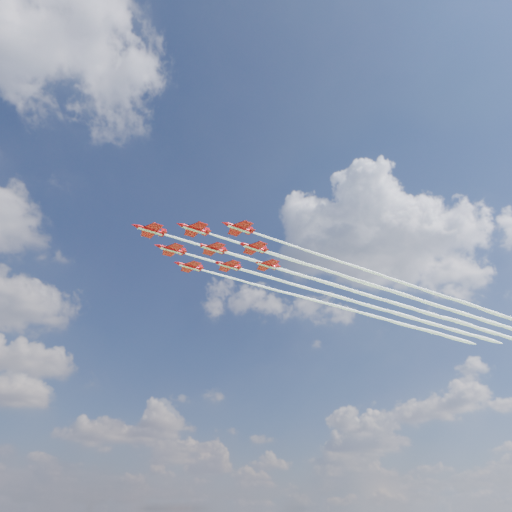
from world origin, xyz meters
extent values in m
cylinder|color=red|center=(-15.68, 1.44, 79.31)|extent=(6.83, 1.12, 0.94)
cone|color=red|center=(-19.93, 1.55, 79.31)|extent=(1.73, 0.98, 0.94)
cone|color=red|center=(-11.68, 1.33, 79.31)|extent=(1.30, 0.88, 0.85)
ellipsoid|color=black|center=(-17.38, 1.48, 79.69)|extent=(1.79, 0.82, 0.61)
cube|color=red|center=(-15.25, 1.42, 79.26)|extent=(2.93, 7.90, 0.12)
cube|color=red|center=(-12.27, 1.35, 79.31)|extent=(1.27, 3.09, 0.10)
cube|color=red|center=(-12.10, 1.34, 80.07)|extent=(1.36, 0.16, 1.53)
cube|color=silver|center=(-15.68, 1.44, 78.88)|extent=(6.40, 0.93, 0.10)
cylinder|color=red|center=(-6.94, -5.46, 79.31)|extent=(6.83, 1.12, 0.94)
cone|color=red|center=(-11.19, -5.35, 79.31)|extent=(1.73, 0.98, 0.94)
cone|color=red|center=(-2.94, -5.57, 79.31)|extent=(1.30, 0.88, 0.85)
ellipsoid|color=black|center=(-8.64, -5.42, 79.69)|extent=(1.79, 0.82, 0.61)
cube|color=red|center=(-6.51, -5.47, 79.26)|extent=(2.93, 7.90, 0.12)
cube|color=red|center=(-3.54, -5.55, 79.31)|extent=(1.27, 3.09, 0.10)
cube|color=red|center=(-3.37, -5.55, 80.07)|extent=(1.36, 0.16, 1.53)
cube|color=silver|center=(-6.94, -5.46, 78.88)|extent=(6.40, 0.93, 0.10)
cylinder|color=red|center=(-6.58, 7.86, 79.31)|extent=(6.83, 1.12, 0.94)
cone|color=red|center=(-10.84, 7.97, 79.31)|extent=(1.73, 0.98, 0.94)
cone|color=red|center=(-2.59, 7.75, 79.31)|extent=(1.30, 0.88, 0.85)
ellipsoid|color=black|center=(-8.29, 7.90, 79.69)|extent=(1.79, 0.82, 0.61)
cube|color=red|center=(-6.16, 7.85, 79.26)|extent=(2.93, 7.90, 0.12)
cube|color=red|center=(-3.18, 7.77, 79.31)|extent=(1.27, 3.09, 0.10)
cube|color=red|center=(-3.01, 7.76, 80.07)|extent=(1.36, 0.16, 1.53)
cube|color=silver|center=(-6.58, 7.86, 78.88)|extent=(6.40, 0.93, 0.10)
cylinder|color=red|center=(1.80, -12.36, 79.31)|extent=(6.83, 1.12, 0.94)
cone|color=red|center=(-2.45, -12.24, 79.31)|extent=(1.73, 0.98, 0.94)
cone|color=red|center=(5.80, -12.46, 79.31)|extent=(1.30, 0.88, 0.85)
ellipsoid|color=black|center=(0.10, -12.31, 79.69)|extent=(1.79, 0.82, 0.61)
cube|color=red|center=(2.23, -12.37, 79.26)|extent=(2.93, 7.90, 0.12)
cube|color=red|center=(5.20, -12.45, 79.31)|extent=(1.27, 3.09, 0.10)
cube|color=red|center=(5.37, -12.45, 80.07)|extent=(1.36, 0.16, 1.53)
cube|color=silver|center=(1.80, -12.36, 78.88)|extent=(6.40, 0.93, 0.10)
cylinder|color=red|center=(2.16, 0.96, 79.31)|extent=(6.83, 1.12, 0.94)
cone|color=red|center=(-2.10, 1.08, 79.31)|extent=(1.73, 0.98, 0.94)
cone|color=red|center=(6.15, 0.86, 79.31)|extent=(1.30, 0.88, 0.85)
ellipsoid|color=black|center=(0.45, 1.01, 79.69)|extent=(1.79, 0.82, 0.61)
cube|color=red|center=(2.58, 0.95, 79.26)|extent=(2.93, 7.90, 0.12)
cube|color=red|center=(5.56, 0.87, 79.31)|extent=(1.27, 3.09, 0.10)
cube|color=red|center=(5.73, 0.87, 80.07)|extent=(1.36, 0.16, 1.53)
cube|color=silver|center=(2.16, 0.96, 78.88)|extent=(6.40, 0.93, 0.10)
cylinder|color=red|center=(2.51, 14.28, 79.31)|extent=(6.83, 1.12, 0.94)
cone|color=red|center=(-1.74, 14.39, 79.31)|extent=(1.73, 0.98, 0.94)
cone|color=red|center=(6.50, 14.18, 79.31)|extent=(1.30, 0.88, 0.85)
ellipsoid|color=black|center=(0.81, 14.33, 79.69)|extent=(1.79, 0.82, 0.61)
cube|color=red|center=(2.93, 14.27, 79.26)|extent=(2.93, 7.90, 0.12)
cube|color=red|center=(5.91, 14.19, 79.31)|extent=(1.27, 3.09, 0.10)
cube|color=red|center=(6.08, 14.19, 80.07)|extent=(1.36, 0.16, 1.53)
cube|color=silver|center=(2.51, 14.28, 78.88)|extent=(6.40, 0.93, 0.10)
cylinder|color=red|center=(10.89, -5.93, 79.31)|extent=(6.83, 1.12, 0.94)
cone|color=red|center=(6.64, -5.82, 79.31)|extent=(1.73, 0.98, 0.94)
cone|color=red|center=(14.89, -6.04, 79.31)|extent=(1.30, 0.88, 0.85)
ellipsoid|color=black|center=(9.19, -5.89, 79.69)|extent=(1.79, 0.82, 0.61)
cube|color=red|center=(11.32, -5.94, 79.26)|extent=(2.93, 7.90, 0.12)
cube|color=red|center=(14.30, -6.02, 79.31)|extent=(1.27, 3.09, 0.10)
cube|color=red|center=(14.47, -6.03, 80.07)|extent=(1.36, 0.16, 1.53)
cube|color=silver|center=(10.89, -5.93, 78.88)|extent=(6.40, 0.93, 0.10)
cylinder|color=red|center=(11.25, 7.39, 79.31)|extent=(6.83, 1.12, 0.94)
cone|color=red|center=(6.99, 7.50, 79.31)|extent=(1.73, 0.98, 0.94)
cone|color=red|center=(15.24, 7.28, 79.31)|extent=(1.30, 0.88, 0.85)
ellipsoid|color=black|center=(9.55, 7.43, 79.69)|extent=(1.79, 0.82, 0.61)
cube|color=red|center=(11.67, 7.38, 79.26)|extent=(2.93, 7.90, 0.12)
cube|color=red|center=(14.65, 7.30, 79.31)|extent=(1.27, 3.09, 0.10)
cube|color=red|center=(14.82, 7.29, 80.07)|extent=(1.36, 0.16, 1.53)
cube|color=silver|center=(11.25, 7.39, 78.88)|extent=(6.40, 0.93, 0.10)
cylinder|color=red|center=(19.99, 0.49, 79.31)|extent=(6.83, 1.12, 0.94)
cone|color=red|center=(15.73, 0.60, 79.31)|extent=(1.73, 0.98, 0.94)
cone|color=red|center=(23.98, 0.39, 79.31)|extent=(1.30, 0.88, 0.85)
ellipsoid|color=black|center=(18.29, 0.54, 79.69)|extent=(1.79, 0.82, 0.61)
cube|color=red|center=(20.41, 0.48, 79.26)|extent=(2.93, 7.90, 0.12)
cube|color=red|center=(23.39, 0.40, 79.31)|extent=(1.27, 3.09, 0.10)
cube|color=red|center=(23.56, 0.40, 80.07)|extent=(1.36, 0.16, 1.53)
cube|color=silver|center=(19.99, 0.49, 78.88)|extent=(6.40, 0.93, 0.10)
camera|label=1|loc=(-57.09, -102.19, 17.00)|focal=35.00mm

